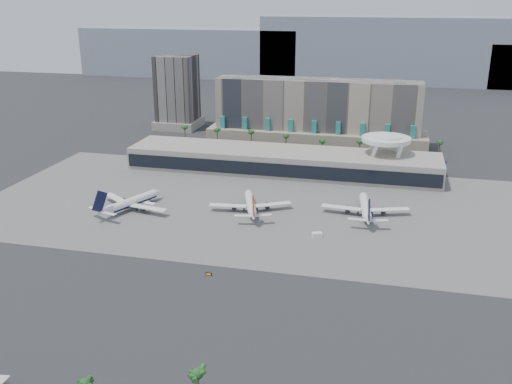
% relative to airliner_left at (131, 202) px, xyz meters
% --- Properties ---
extents(ground, '(900.00, 900.00, 0.00)m').
position_rel_airliner_left_xyz_m(ground, '(55.84, -35.83, -3.55)').
color(ground, '#232326').
rests_on(ground, ground).
extents(apron_pad, '(260.00, 130.00, 0.06)m').
position_rel_airliner_left_xyz_m(apron_pad, '(55.84, 19.17, -3.52)').
color(apron_pad, '#5B5B59').
rests_on(apron_pad, ground).
extents(mountain_ridge, '(680.00, 60.00, 70.00)m').
position_rel_airliner_left_xyz_m(mountain_ridge, '(83.72, 434.17, 26.34)').
color(mountain_ridge, gray).
rests_on(mountain_ridge, ground).
extents(hotel, '(140.00, 30.00, 42.00)m').
position_rel_airliner_left_xyz_m(hotel, '(65.84, 138.58, 13.26)').
color(hotel, tan).
rests_on(hotel, ground).
extents(office_tower, '(30.00, 30.00, 52.00)m').
position_rel_airliner_left_xyz_m(office_tower, '(-39.16, 164.17, 19.39)').
color(office_tower, black).
rests_on(office_tower, ground).
extents(terminal, '(170.00, 32.50, 14.50)m').
position_rel_airliner_left_xyz_m(terminal, '(55.84, 74.01, 2.97)').
color(terminal, '#B0A79A').
rests_on(terminal, ground).
extents(saucer_structure, '(26.00, 26.00, 21.89)m').
position_rel_airliner_left_xyz_m(saucer_structure, '(110.84, 80.17, 14.90)').
color(saucer_structure, white).
rests_on(saucer_structure, ground).
extents(palm_row, '(157.80, 2.80, 13.10)m').
position_rel_airliner_left_xyz_m(palm_row, '(62.84, 109.17, 6.95)').
color(palm_row, brown).
rests_on(palm_row, ground).
extents(airliner_left, '(37.33, 38.48, 14.07)m').
position_rel_airliner_left_xyz_m(airliner_left, '(0.00, 0.00, 0.00)').
color(airliner_left, white).
rests_on(airliner_left, ground).
extents(airliner_centre, '(36.33, 37.60, 13.43)m').
position_rel_airliner_left_xyz_m(airliner_centre, '(53.74, 10.62, -0.16)').
color(airliner_centre, white).
rests_on(airliner_centre, ground).
extents(airliner_right, '(39.08, 40.43, 13.98)m').
position_rel_airliner_left_xyz_m(airliner_right, '(104.49, 17.83, -0.02)').
color(airliner_right, white).
rests_on(airliner_right, ground).
extents(service_vehicle_a, '(5.56, 3.52, 2.52)m').
position_rel_airliner_left_xyz_m(service_vehicle_a, '(7.68, 3.59, -2.29)').
color(service_vehicle_a, white).
rests_on(service_vehicle_a, ground).
extents(service_vehicle_b, '(4.51, 3.65, 2.02)m').
position_rel_airliner_left_xyz_m(service_vehicle_b, '(86.95, -11.45, -2.54)').
color(service_vehicle_b, white).
rests_on(service_vehicle_b, ground).
extents(taxiway_sign, '(2.35, 0.61, 1.06)m').
position_rel_airliner_left_xyz_m(taxiway_sign, '(54.53, -53.19, -3.02)').
color(taxiway_sign, black).
rests_on(taxiway_sign, ground).
extents(near_palm_b, '(6.00, 6.00, 12.29)m').
position_rel_airliner_left_xyz_m(near_palm_b, '(73.77, -119.66, 5.90)').
color(near_palm_b, brown).
rests_on(near_palm_b, ground).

